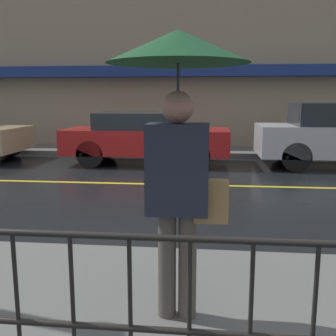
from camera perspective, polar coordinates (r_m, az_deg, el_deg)
The scene contains 6 objects.
ground_plane at distance 8.23m, azimuth -7.71°, elevation -2.22°, with size 80.00×80.00×0.00m, color black.
sidewalk_far at distance 12.67m, azimuth -2.81°, elevation 2.50°, with size 28.00×1.63×0.14m.
lane_marking at distance 8.23m, azimuth -7.71°, elevation -2.19°, with size 25.20×0.12×0.01m.
building_storefront at distance 13.57m, azimuth -2.30°, elevation 16.17°, with size 28.00×0.85×6.43m.
pedestrian at distance 2.70m, azimuth 1.58°, elevation 9.70°, with size 0.97×0.97×2.05m.
car_red at distance 10.52m, azimuth -3.26°, elevation 4.51°, with size 4.32×1.73×1.37m.
Camera 1 is at (1.93, -7.81, 1.74)m, focal length 42.00 mm.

